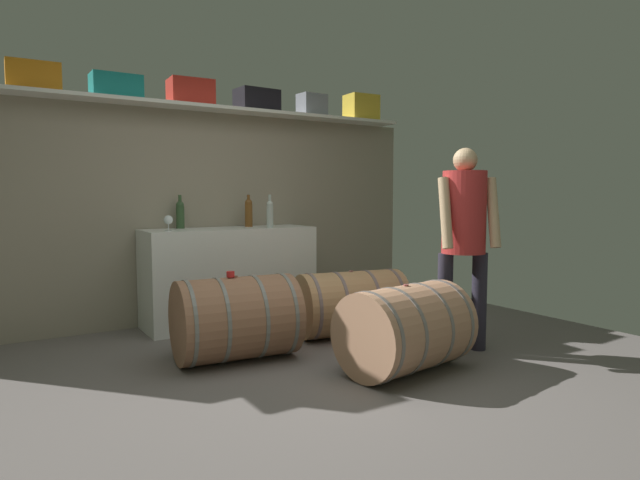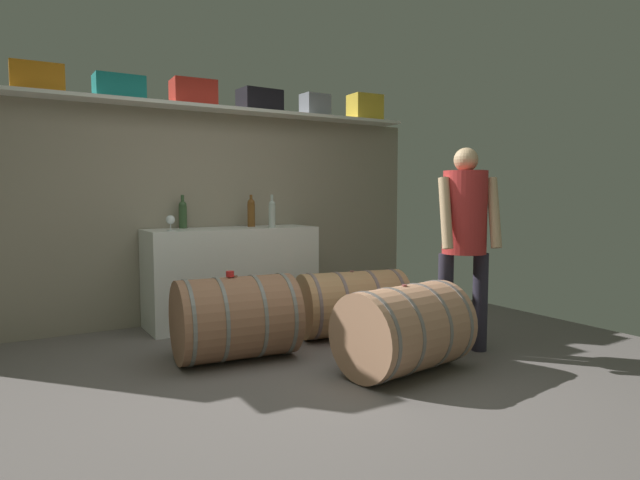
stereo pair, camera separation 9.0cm
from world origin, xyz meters
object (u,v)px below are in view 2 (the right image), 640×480
(work_cabinet, at_px, (232,275))
(wine_bottle_green, at_px, (183,214))
(tasting_cup, at_px, (230,274))
(toolcase_grey, at_px, (315,105))
(wine_bottle_clear, at_px, (272,213))
(winemaker_pouring, at_px, (465,228))
(wine_barrel_far, at_px, (404,329))
(toolcase_red, at_px, (193,93))
(wine_bottle_amber, at_px, (251,212))
(toolcase_black, at_px, (260,101))
(wine_glass, at_px, (170,220))
(toolcase_yellow, at_px, (365,108))
(wine_barrel_near, at_px, (236,318))
(toolcase_teal, at_px, (119,88))
(wine_barrel_flank, at_px, (352,303))
(toolcase_orange, at_px, (37,78))

(work_cabinet, xyz_separation_m, wine_bottle_green, (-0.42, 0.19, 0.61))
(tasting_cup, bearing_deg, toolcase_grey, 40.93)
(wine_bottle_clear, xyz_separation_m, winemaker_pouring, (0.85, -1.70, -0.08))
(work_cabinet, height_order, wine_barrel_far, work_cabinet)
(toolcase_red, bearing_deg, wine_barrel_far, -68.00)
(wine_bottle_amber, distance_m, wine_barrel_far, 2.27)
(toolcase_black, bearing_deg, wine_glass, -168.26)
(toolcase_red, relative_size, toolcase_yellow, 1.16)
(toolcase_black, bearing_deg, wine_barrel_near, -124.97)
(toolcase_teal, xyz_separation_m, tasting_cup, (0.50, -1.32, -1.54))
(wine_bottle_green, relative_size, wine_barrel_near, 0.34)
(work_cabinet, relative_size, wine_bottle_green, 5.15)
(toolcase_grey, xyz_separation_m, toolcase_yellow, (0.66, 0.00, 0.03))
(toolcase_teal, relative_size, wine_barrel_flank, 0.41)
(toolcase_teal, bearing_deg, toolcase_red, -0.60)
(toolcase_orange, height_order, winemaker_pouring, toolcase_orange)
(toolcase_teal, distance_m, wine_bottle_clear, 1.77)
(wine_barrel_far, bearing_deg, wine_barrel_flank, 67.91)
(toolcase_red, relative_size, wine_bottle_clear, 1.25)
(wine_barrel_flank, bearing_deg, winemaker_pouring, -51.06)
(toolcase_teal, distance_m, work_cabinet, 2.00)
(toolcase_orange, xyz_separation_m, toolcase_black, (2.01, 0.00, -0.01))
(wine_bottle_green, distance_m, wine_barrel_far, 2.51)
(wine_barrel_flank, distance_m, tasting_cup, 1.25)
(toolcase_grey, distance_m, wine_bottle_green, 1.86)
(wine_bottle_clear, distance_m, winemaker_pouring, 1.91)
(toolcase_red, xyz_separation_m, toolcase_black, (0.69, 0.00, -0.01))
(toolcase_grey, relative_size, wine_bottle_amber, 0.90)
(toolcase_black, distance_m, toolcase_grey, 0.65)
(wine_glass, distance_m, wine_barrel_flank, 1.79)
(wine_barrel_far, distance_m, winemaker_pouring, 1.01)
(toolcase_yellow, xyz_separation_m, tasting_cup, (-2.18, -1.32, -1.58))
(toolcase_orange, bearing_deg, toolcase_grey, 0.92)
(wine_barrel_near, xyz_separation_m, tasting_cup, (-0.04, -0.00, 0.34))
(winemaker_pouring, bearing_deg, toolcase_black, -46.04)
(wine_bottle_green, bearing_deg, toolcase_orange, -179.86)
(toolcase_teal, bearing_deg, winemaker_pouring, -44.13)
(winemaker_pouring, bearing_deg, work_cabinet, -34.82)
(toolcase_red, relative_size, tasting_cup, 6.70)
(toolcase_grey, distance_m, winemaker_pouring, 2.40)
(toolcase_orange, bearing_deg, wine_barrel_flank, -26.09)
(toolcase_orange, distance_m, toolcase_teal, 0.65)
(wine_bottle_clear, height_order, wine_bottle_green, wine_bottle_clear)
(toolcase_yellow, distance_m, wine_bottle_clear, 1.83)
(toolcase_yellow, height_order, wine_bottle_green, toolcase_yellow)
(toolcase_grey, bearing_deg, toolcase_red, 176.39)
(work_cabinet, bearing_deg, toolcase_black, 25.01)
(wine_glass, bearing_deg, tasting_cup, -82.08)
(wine_barrel_far, bearing_deg, wine_glass, 110.94)
(toolcase_orange, xyz_separation_m, wine_bottle_green, (1.19, 0.00, -1.14))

